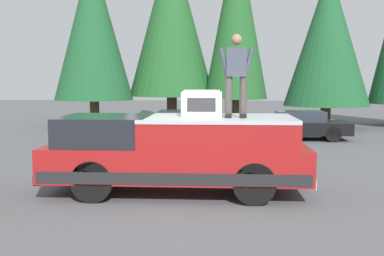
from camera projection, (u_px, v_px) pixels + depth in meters
name	position (u px, v px, depth m)	size (l,w,h in m)	color
ground_plane	(190.00, 195.00, 9.59)	(90.00, 90.00, 0.00)	#565659
pickup_truck	(177.00, 152.00, 9.70)	(2.01, 5.54, 1.65)	maroon
compressor_unit	(202.00, 103.00, 9.63)	(0.65, 0.84, 0.56)	silver
person_on_truck_bed	(236.00, 73.00, 9.20)	(0.29, 0.72, 1.69)	#423D38
parked_car_black	(298.00, 125.00, 18.47)	(1.64, 4.10, 1.16)	black
parked_car_maroon	(180.00, 124.00, 18.89)	(1.64, 4.10, 1.16)	maroon
conifer_left	(328.00, 37.00, 22.51)	(4.24, 4.24, 7.95)	#4C3826
conifer_center_left	(236.00, 14.00, 23.11)	(3.26, 3.26, 10.12)	#4C3826
conifer_center_right	(171.00, 18.00, 24.18)	(4.56, 4.56, 9.92)	#4C3826
conifer_right	(93.00, 26.00, 22.91)	(3.98, 3.98, 8.86)	#4C3826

